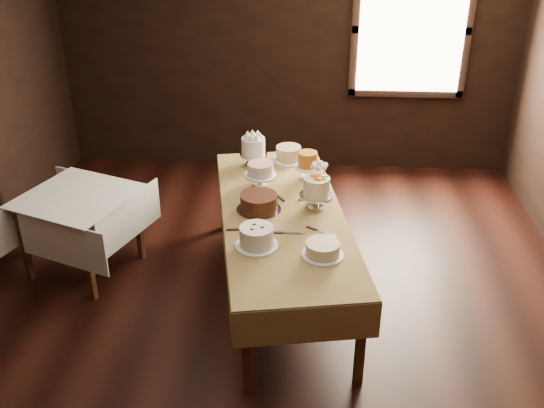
{
  "coord_description": "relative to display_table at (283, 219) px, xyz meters",
  "views": [
    {
      "loc": [
        0.25,
        -3.84,
        3.11
      ],
      "look_at": [
        0.0,
        0.2,
        0.95
      ],
      "focal_mm": 41.73,
      "sensor_mm": 36.0,
      "label": 1
    }
  ],
  "objects": [
    {
      "name": "side_table",
      "position": [
        -1.72,
        0.23,
        -0.05
      ],
      "size": [
        1.1,
        1.1,
        0.72
      ],
      "rotation": [
        0.0,
        0.0,
        -0.37
      ],
      "color": "#3D200F",
      "rests_on": "ground"
    },
    {
      "name": "cake_flowers",
      "position": [
        0.25,
        0.1,
        0.17
      ],
      "size": [
        0.28,
        0.28,
        0.27
      ],
      "color": "silver",
      "rests_on": "display_table"
    },
    {
      "name": "cake_chocolate",
      "position": [
        -0.19,
        0.03,
        0.12
      ],
      "size": [
        0.35,
        0.35,
        0.14
      ],
      "color": "silver",
      "rests_on": "display_table"
    },
    {
      "name": "cake_server_e",
      "position": [
        -0.24,
        -0.28,
        0.06
      ],
      "size": [
        0.24,
        0.05,
        0.01
      ],
      "primitive_type": "cube",
      "rotation": [
        0.0,
        0.0,
        0.12
      ],
      "color": "silver",
      "rests_on": "display_table"
    },
    {
      "name": "cake_server_b",
      "position": [
        0.33,
        -0.29,
        0.06
      ],
      "size": [
        0.22,
        0.14,
        0.01
      ],
      "primitive_type": "cube",
      "rotation": [
        0.0,
        0.0,
        -0.51
      ],
      "color": "silver",
      "rests_on": "display_table"
    },
    {
      "name": "cake_speckled",
      "position": [
        0.0,
        1.0,
        0.12
      ],
      "size": [
        0.29,
        0.29,
        0.14
      ],
      "color": "white",
      "rests_on": "display_table"
    },
    {
      "name": "cake_lattice",
      "position": [
        -0.21,
        0.47,
        0.15
      ],
      "size": [
        0.31,
        0.31,
        0.21
      ],
      "color": "white",
      "rests_on": "display_table"
    },
    {
      "name": "flower_bouquet",
      "position": [
        0.27,
        0.22,
        0.3
      ],
      "size": [
        0.14,
        0.14,
        0.2
      ],
      "primitive_type": null,
      "color": "white",
      "rests_on": "flower_vase"
    },
    {
      "name": "cake_caramel",
      "position": [
        0.18,
        0.64,
        0.16
      ],
      "size": [
        0.22,
        0.22,
        0.25
      ],
      "color": "white",
      "rests_on": "display_table"
    },
    {
      "name": "floor",
      "position": [
        -0.07,
        -0.45,
        -0.68
      ],
      "size": [
        5.0,
        6.0,
        0.01
      ],
      "primitive_type": "cube",
      "color": "black",
      "rests_on": "ground"
    },
    {
      "name": "cake_server_c",
      "position": [
        -0.09,
        0.32,
        0.06
      ],
      "size": [
        0.16,
        0.21,
        0.01
      ],
      "primitive_type": "cube",
      "rotation": [
        0.0,
        0.0,
        2.17
      ],
      "color": "silver",
      "rests_on": "display_table"
    },
    {
      "name": "wall_back",
      "position": [
        -0.07,
        2.55,
        0.72
      ],
      "size": [
        5.0,
        0.02,
        2.8
      ],
      "primitive_type": "cube",
      "color": "black",
      "rests_on": "ground"
    },
    {
      "name": "window",
      "position": [
        1.23,
        2.49,
        0.92
      ],
      "size": [
        1.1,
        0.05,
        1.3
      ],
      "primitive_type": "cube",
      "color": "#FFEABF",
      "rests_on": "wall_back"
    },
    {
      "name": "cake_cream",
      "position": [
        0.3,
        -0.59,
        0.1
      ],
      "size": [
        0.29,
        0.29,
        0.1
      ],
      "color": "white",
      "rests_on": "display_table"
    },
    {
      "name": "flower_vase",
      "position": [
        0.27,
        0.22,
        0.12
      ],
      "size": [
        0.17,
        0.17,
        0.13
      ],
      "primitive_type": "imported",
      "rotation": [
        0.0,
        0.0,
        0.47
      ],
      "color": "#2D2823",
      "rests_on": "display_table"
    },
    {
      "name": "cake_server_d",
      "position": [
        0.23,
        0.34,
        0.06
      ],
      "size": [
        0.17,
        0.2,
        0.01
      ],
      "primitive_type": "cube",
      "rotation": [
        0.0,
        0.0,
        0.89
      ],
      "color": "silver",
      "rests_on": "display_table"
    },
    {
      "name": "cake_server_a",
      "position": [
        0.1,
        -0.31,
        0.06
      ],
      "size": [
        0.24,
        0.03,
        0.01
      ],
      "primitive_type": "cube",
      "rotation": [
        0.0,
        0.0,
        0.02
      ],
      "color": "silver",
      "rests_on": "display_table"
    },
    {
      "name": "display_table",
      "position": [
        0.0,
        0.0,
        0.0
      ],
      "size": [
        1.33,
        2.51,
        0.74
      ],
      "rotation": [
        0.0,
        0.0,
        0.17
      ],
      "color": "#3D200F",
      "rests_on": "ground"
    },
    {
      "name": "cake_swirl",
      "position": [
        -0.16,
        -0.5,
        0.13
      ],
      "size": [
        0.31,
        0.31,
        0.15
      ],
      "color": "white",
      "rests_on": "display_table"
    },
    {
      "name": "cake_meringue",
      "position": [
        -0.31,
        0.89,
        0.18
      ],
      "size": [
        0.29,
        0.29,
        0.27
      ],
      "color": "silver",
      "rests_on": "display_table"
    }
  ]
}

